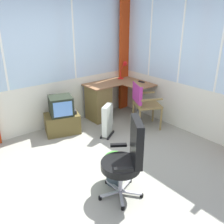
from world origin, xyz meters
The scene contains 12 objects.
ground centered at (0.00, 0.00, -0.03)m, with size 5.10×4.85×0.06m, color gray.
north_window_panel centered at (0.00, 1.96, 1.31)m, with size 4.10×0.07×2.62m.
east_window_panel centered at (2.08, 0.00, 1.31)m, with size 0.07×3.85×2.62m.
curtain_corner centered at (1.95, 1.83, 1.26)m, with size 0.32×0.07×2.52m, color #AF3511.
desk centered at (1.09, 1.61, 0.42)m, with size 1.24×1.05×0.77m.
desk_lamp centered at (1.82, 1.68, 1.04)m, with size 0.23×0.20×0.40m.
tv_remote centered at (1.90, 1.21, 0.79)m, with size 0.04×0.15×0.02m, color black.
wooden_armchair centered at (1.46, 0.76, 0.60)m, with size 0.65×0.65×0.93m.
office_chair centered at (-0.10, -0.55, 0.57)m, with size 0.60×0.61×1.05m.
tv_on_stand centered at (0.10, 1.54, 0.33)m, with size 0.74×0.61×0.74m.
space_heater centered at (0.72, 0.91, 0.31)m, with size 0.40×0.33×0.62m.
potted_plant centered at (-0.08, -0.28, 0.26)m, with size 0.36×0.36×0.48m.
Camera 1 is at (-1.86, -2.43, 2.21)m, focal length 39.41 mm.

